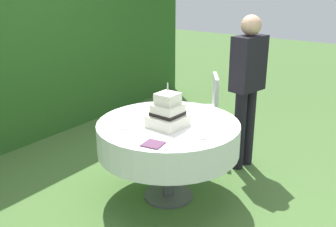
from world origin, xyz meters
The scene contains 11 objects.
ground_plane centered at (0.00, 0.00, 0.00)m, with size 20.00×20.00×0.00m, color #476B33.
foliage_hedge centered at (0.00, 2.31, 1.27)m, with size 6.17×0.48×2.55m, color #28561E.
cake_table centered at (0.00, 0.00, 0.60)m, with size 1.26×1.26×0.73m.
wedding_cake centered at (-0.07, -0.04, 0.85)m, with size 0.31×0.30×0.38m.
serving_plate_near centered at (-0.11, -0.41, 0.74)m, with size 0.12×0.12×0.01m, color white.
serving_plate_far centered at (-0.16, 0.26, 0.74)m, with size 0.15×0.15×0.01m, color white.
serving_plate_left centered at (0.41, 0.03, 0.74)m, with size 0.11×0.11×0.01m, color white.
serving_plate_right centered at (-0.31, 0.24, 0.74)m, with size 0.13×0.13×0.01m, color white.
napkin_stack centered at (-0.45, -0.19, 0.74)m, with size 0.15×0.15×0.01m, color #603856.
garden_chair centered at (1.13, 0.28, 0.54)m, with size 0.55×0.55×0.89m.
standing_person centered at (0.98, -0.28, 0.93)m, with size 0.39×0.27×1.60m.
Camera 1 is at (-2.61, -1.88, 1.95)m, focal length 41.96 mm.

